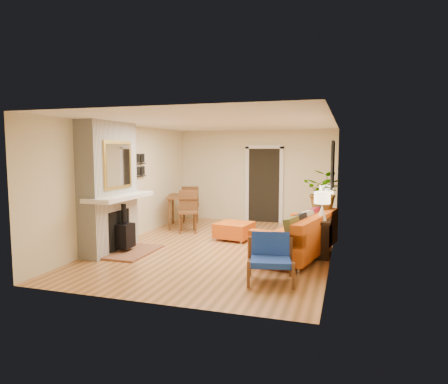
{
  "coord_description": "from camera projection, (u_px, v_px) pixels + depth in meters",
  "views": [
    {
      "loc": [
        2.52,
        -7.87,
        2.04
      ],
      "look_at": [
        0.0,
        0.2,
        1.15
      ],
      "focal_mm": 32.0,
      "sensor_mm": 36.0,
      "label": 1
    }
  ],
  "objects": [
    {
      "name": "blue_chair",
      "position": [
        270.0,
        255.0,
        6.25
      ],
      "size": [
        0.83,
        0.82,
        0.74
      ],
      "color": "brown",
      "rests_on": "ground"
    },
    {
      "name": "lamp_far",
      "position": [
        326.0,
        194.0,
        8.83
      ],
      "size": [
        0.3,
        0.3,
        0.54
      ],
      "color": "white",
      "rests_on": "console_table"
    },
    {
      "name": "sofa",
      "position": [
        302.0,
        236.0,
        7.63
      ],
      "size": [
        1.46,
        2.46,
        0.91
      ],
      "color": "silver",
      "rests_on": "ground"
    },
    {
      "name": "fireplace",
      "position": [
        110.0,
        190.0,
        7.95
      ],
      "size": [
        1.09,
        1.68,
        2.6
      ],
      "color": "white",
      "rests_on": "ground"
    },
    {
      "name": "room_shell",
      "position": [
        273.0,
        180.0,
        10.63
      ],
      "size": [
        6.5,
        6.5,
        6.5
      ],
      "color": "#D28851",
      "rests_on": "ground"
    },
    {
      "name": "houseplant",
      "position": [
        325.0,
        191.0,
        8.33
      ],
      "size": [
        1.03,
        0.97,
        0.91
      ],
      "primitive_type": "imported",
      "rotation": [
        0.0,
        0.0,
        -0.4
      ],
      "color": "#1E5919",
      "rests_on": "console_table"
    },
    {
      "name": "dining_table",
      "position": [
        186.0,
        202.0,
        10.58
      ],
      "size": [
        1.25,
        1.96,
        1.04
      ],
      "color": "brown",
      "rests_on": "ground"
    },
    {
      "name": "ottoman",
      "position": [
        234.0,
        230.0,
        9.14
      ],
      "size": [
        0.87,
        0.87,
        0.39
      ],
      "color": "silver",
      "rests_on": "ground"
    },
    {
      "name": "lamp_near",
      "position": [
        322.0,
        203.0,
        7.45
      ],
      "size": [
        0.3,
        0.3,
        0.54
      ],
      "color": "white",
      "rests_on": "console_table"
    },
    {
      "name": "console_table",
      "position": [
        324.0,
        222.0,
        8.16
      ],
      "size": [
        0.34,
        1.85,
        0.72
      ],
      "color": "black",
      "rests_on": "ground"
    }
  ]
}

